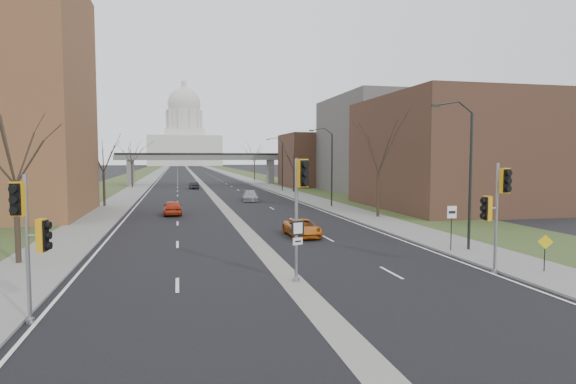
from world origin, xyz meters
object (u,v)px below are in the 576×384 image
object	(u,v)px
car_right_mid	(250,196)
signal_pole_right	(496,202)
speed_limit_sign	(451,220)
warning_sign	(545,248)
car_left_near	(172,207)
car_left_far	(194,185)
car_right_near	(302,228)
signal_pole_median	(300,197)
signal_pole_left	(29,228)

from	to	relation	value
car_right_mid	signal_pole_right	bearing A→B (deg)	-76.12
signal_pole_right	car_right_mid	world-z (taller)	signal_pole_right
car_right_mid	speed_limit_sign	bearing A→B (deg)	-73.42
warning_sign	car_left_near	world-z (taller)	warning_sign
signal_pole_right	speed_limit_sign	bearing A→B (deg)	77.26
speed_limit_sign	warning_sign	world-z (taller)	speed_limit_sign
warning_sign	car_right_mid	xyz separation A→B (m)	(-8.07, 41.16, -0.60)
car_left_far	car_right_near	bearing A→B (deg)	88.72
car_right_near	car_right_mid	xyz separation A→B (m)	(0.45, 28.08, 0.05)
car_left_near	signal_pole_right	bearing A→B (deg)	116.66
car_right_near	speed_limit_sign	bearing A→B (deg)	-46.98
signal_pole_median	car_right_near	distance (m)	13.03
signal_pole_right	car_left_far	world-z (taller)	signal_pole_right
car_left_near	car_right_near	world-z (taller)	car_left_near
speed_limit_sign	car_left_near	xyz separation A→B (m)	(-16.06, 22.49, -1.19)
signal_pole_right	car_right_mid	distance (m)	41.27
speed_limit_sign	warning_sign	bearing A→B (deg)	-70.33
speed_limit_sign	signal_pole_median	bearing A→B (deg)	-150.02
signal_pole_median	speed_limit_sign	distance (m)	11.55
warning_sign	car_right_mid	distance (m)	41.95
signal_pole_median	speed_limit_sign	xyz separation A→B (m)	(10.34, 4.78, -1.92)
signal_pole_right	signal_pole_left	bearing A→B (deg)	-174.23
car_right_near	car_right_mid	bearing A→B (deg)	88.52
car_left_near	car_left_far	distance (m)	38.76
car_right_mid	car_left_near	bearing A→B (deg)	-120.00
signal_pole_left	warning_sign	world-z (taller)	signal_pole_left
speed_limit_sign	signal_pole_left	bearing A→B (deg)	-153.29
car_left_near	car_right_mid	world-z (taller)	car_left_near
signal_pole_right	car_right_near	size ratio (longest dim) A/B	1.20
speed_limit_sign	car_right_near	world-z (taller)	speed_limit_sign
speed_limit_sign	car_right_mid	bearing A→B (deg)	105.69
speed_limit_sign	car_left_near	size ratio (longest dim) A/B	0.61
car_left_far	car_right_near	world-z (taller)	car_left_far
signal_pole_median	car_left_far	bearing A→B (deg)	75.93
car_left_far	signal_pole_median	bearing A→B (deg)	84.74
car_right_near	car_left_near	bearing A→B (deg)	120.30
signal_pole_left	car_left_far	xyz separation A→B (m)	(7.42, 69.10, -2.65)
signal_pole_left	signal_pole_right	bearing A→B (deg)	19.61
speed_limit_sign	warning_sign	distance (m)	5.89
signal_pole_right	car_left_near	size ratio (longest dim) A/B	1.24
signal_pole_left	car_left_near	size ratio (longest dim) A/B	1.18
signal_pole_left	car_left_far	bearing A→B (deg)	95.53
signal_pole_right	car_right_mid	xyz separation A→B (m)	(-5.61, 40.79, -2.80)
warning_sign	signal_pole_left	bearing A→B (deg)	-149.70
signal_pole_median	signal_pole_right	bearing A→B (deg)	-19.41
signal_pole_right	warning_sign	xyz separation A→B (m)	(2.46, -0.37, -2.20)
car_left_far	speed_limit_sign	bearing A→B (deg)	94.43
speed_limit_sign	car_left_far	size ratio (longest dim) A/B	0.70
signal_pole_median	car_left_far	size ratio (longest dim) A/B	1.47
warning_sign	car_right_mid	bearing A→B (deg)	125.28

